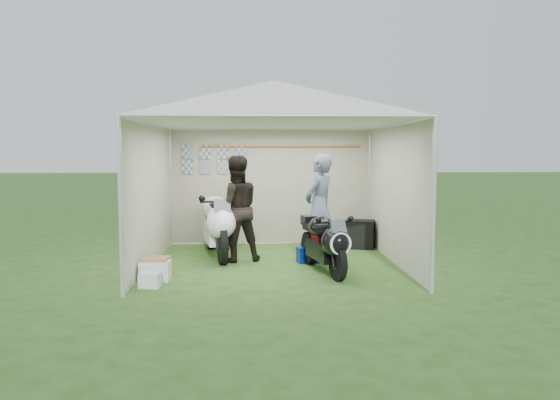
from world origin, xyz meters
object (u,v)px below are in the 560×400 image
(crate_0, at_px, (155,271))
(crate_1, at_px, (156,268))
(equipment_box, at_px, (360,234))
(motorcycle_white, at_px, (217,223))
(person_dark_jacket, at_px, (235,209))
(crate_2, at_px, (150,280))
(person_blue_jacket, at_px, (319,208))
(canopy_tent, at_px, (274,107))
(motorcycle_black, at_px, (325,241))
(paddock_stand, at_px, (308,255))

(crate_0, height_order, crate_1, crate_1)
(equipment_box, bearing_deg, crate_1, -144.96)
(motorcycle_white, relative_size, equipment_box, 4.07)
(motorcycle_white, xyz_separation_m, person_dark_jacket, (0.33, -0.36, 0.29))
(crate_0, xyz_separation_m, crate_2, (0.00, -0.42, -0.04))
(motorcycle_white, relative_size, crate_0, 5.27)
(person_dark_jacket, xyz_separation_m, person_blue_jacket, (1.41, -0.09, 0.01))
(equipment_box, bearing_deg, crate_0, -144.11)
(person_dark_jacket, relative_size, crate_2, 6.62)
(motorcycle_white, height_order, crate_0, motorcycle_white)
(person_blue_jacket, distance_m, crate_1, 2.88)
(person_blue_jacket, xyz_separation_m, crate_2, (-2.52, -1.67, -0.81))
(canopy_tent, distance_m, motorcycle_black, 2.35)
(person_dark_jacket, relative_size, person_blue_jacket, 0.99)
(canopy_tent, relative_size, crate_0, 13.57)
(canopy_tent, distance_m, person_blue_jacket, 1.84)
(person_dark_jacket, bearing_deg, canopy_tent, 145.58)
(crate_1, bearing_deg, paddock_stand, 24.83)
(motorcycle_white, xyz_separation_m, paddock_stand, (1.55, -0.56, -0.48))
(motorcycle_white, bearing_deg, person_blue_jacket, -25.77)
(motorcycle_black, bearing_deg, equipment_box, 53.03)
(paddock_stand, height_order, crate_1, crate_1)
(equipment_box, bearing_deg, paddock_stand, -130.01)
(canopy_tent, height_order, motorcycle_white, canopy_tent)
(motorcycle_white, bearing_deg, equipment_box, 5.28)
(person_dark_jacket, bearing_deg, paddock_stand, 155.36)
(crate_1, height_order, crate_2, crate_1)
(crate_2, bearing_deg, person_dark_jacket, 57.91)
(motorcycle_white, relative_size, paddock_stand, 6.27)
(canopy_tent, distance_m, paddock_stand, 2.51)
(canopy_tent, xyz_separation_m, person_blue_jacket, (0.77, 0.13, -1.67))
(person_blue_jacket, bearing_deg, crate_1, -26.68)
(person_dark_jacket, height_order, crate_1, person_dark_jacket)
(motorcycle_white, bearing_deg, crate_2, -121.11)
(motorcycle_black, xyz_separation_m, crate_2, (-2.51, -0.78, -0.39))
(paddock_stand, distance_m, person_dark_jacket, 1.45)
(equipment_box, height_order, crate_1, equipment_box)
(crate_2, bearing_deg, canopy_tent, 41.41)
(canopy_tent, xyz_separation_m, motorcycle_black, (0.76, -0.77, -2.08))
(person_dark_jacket, distance_m, crate_1, 1.84)
(canopy_tent, relative_size, motorcycle_white, 2.58)
(crate_0, height_order, crate_2, crate_0)
(motorcycle_black, bearing_deg, crate_2, -175.91)
(motorcycle_black, distance_m, person_dark_jacket, 1.76)
(motorcycle_white, height_order, crate_1, motorcycle_white)
(paddock_stand, height_order, person_dark_jacket, person_dark_jacket)
(canopy_tent, bearing_deg, motorcycle_black, -45.41)
(equipment_box, xyz_separation_m, crate_2, (-3.45, -2.92, -0.17))
(equipment_box, distance_m, crate_0, 4.26)
(paddock_stand, bearing_deg, person_dark_jacket, 170.95)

